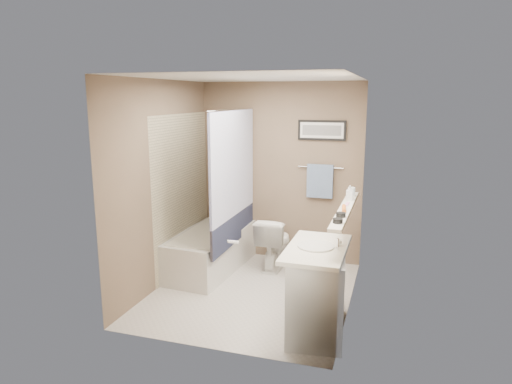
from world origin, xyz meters
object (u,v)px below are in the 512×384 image
(candle_bowl_near, at_px, (338,221))
(soap_bottle, at_px, (350,193))
(candle_bowl_far, at_px, (341,215))
(bathtub, at_px, (210,250))
(hair_brush_front, at_px, (344,209))
(vanity, at_px, (317,291))
(glass_jar, at_px, (351,192))
(toilet, at_px, (274,242))

(candle_bowl_near, relative_size, soap_bottle, 0.58)
(candle_bowl_near, xyz_separation_m, candle_bowl_far, (0.00, 0.22, 0.00))
(bathtub, distance_m, hair_brush_front, 2.15)
(candle_bowl_far, bearing_deg, vanity, -147.54)
(bathtub, height_order, glass_jar, glass_jar)
(glass_jar, bearing_deg, candle_bowl_far, -90.00)
(hair_brush_front, height_order, glass_jar, glass_jar)
(toilet, height_order, vanity, vanity)
(bathtub, height_order, soap_bottle, soap_bottle)
(glass_jar, height_order, soap_bottle, soap_bottle)
(candle_bowl_far, bearing_deg, hair_brush_front, 90.00)
(candle_bowl_far, relative_size, soap_bottle, 0.58)
(candle_bowl_near, xyz_separation_m, glass_jar, (0.00, 1.16, 0.03))
(candle_bowl_near, bearing_deg, hair_brush_front, 90.00)
(vanity, distance_m, soap_bottle, 1.19)
(candle_bowl_far, distance_m, glass_jar, 0.94)
(toilet, height_order, candle_bowl_far, candle_bowl_far)
(candle_bowl_far, bearing_deg, candle_bowl_near, -90.00)
(toilet, relative_size, candle_bowl_far, 7.59)
(bathtub, distance_m, vanity, 1.99)
(toilet, relative_size, vanity, 0.76)
(toilet, distance_m, candle_bowl_far, 1.87)
(hair_brush_front, bearing_deg, glass_jar, 90.00)
(vanity, bearing_deg, candle_bowl_near, -35.33)
(vanity, xyz_separation_m, glass_jar, (0.19, 1.06, 0.77))
(bathtub, bearing_deg, vanity, -32.35)
(bathtub, xyz_separation_m, hair_brush_front, (1.79, -0.82, 0.89))
(vanity, xyz_separation_m, hair_brush_front, (0.19, 0.36, 0.74))
(vanity, bearing_deg, soap_bottle, 70.99)
(candle_bowl_near, relative_size, candle_bowl_far, 1.00)
(vanity, xyz_separation_m, candle_bowl_near, (0.19, -0.10, 0.73))
(candle_bowl_near, bearing_deg, glass_jar, 90.00)
(vanity, height_order, glass_jar, glass_jar)
(toilet, bearing_deg, vanity, 120.05)
(bathtub, height_order, candle_bowl_near, candle_bowl_near)
(bathtub, relative_size, vanity, 1.67)
(bathtub, xyz_separation_m, vanity, (1.60, -1.18, 0.15))
(candle_bowl_far, relative_size, glass_jar, 0.90)
(candle_bowl_far, distance_m, soap_bottle, 0.75)
(hair_brush_front, bearing_deg, candle_bowl_far, -90.00)
(candle_bowl_near, height_order, candle_bowl_far, same)
(candle_bowl_far, relative_size, hair_brush_front, 0.41)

